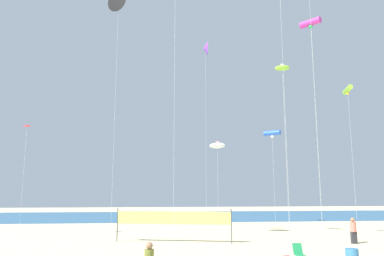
{
  "coord_description": "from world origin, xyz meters",
  "views": [
    {
      "loc": [
        -1.83,
        -17.03,
        3.85
      ],
      "look_at": [
        0.43,
        7.55,
        7.95
      ],
      "focal_mm": 34.01,
      "sensor_mm": 36.0,
      "label": 1
    }
  ],
  "objects": [
    {
      "name": "kite_red_diamond",
      "position": [
        -12.56,
        13.23,
        8.76
      ],
      "size": [
        0.57,
        0.58,
        9.02
      ],
      "color": "silver",
      "rests_on": "ground"
    },
    {
      "name": "ocean_band",
      "position": [
        0.0,
        35.35,
        0.0
      ],
      "size": [
        120.0,
        20.0,
        0.01
      ],
      "primitive_type": "cube",
      "color": "#28608C",
      "rests_on": "ground"
    },
    {
      "name": "kite_black_delta",
      "position": [
        -5.05,
        9.16,
        17.87
      ],
      "size": [
        1.69,
        1.25,
        18.75
      ],
      "color": "silver",
      "rests_on": "ground"
    },
    {
      "name": "kite_magenta_tube",
      "position": [
        12.79,
        15.19,
        19.82
      ],
      "size": [
        1.82,
        1.93,
        20.2
      ],
      "color": "silver",
      "rests_on": "ground"
    },
    {
      "name": "beachgoer_coral_shirt",
      "position": [
        11.99,
        8.37,
        0.96
      ],
      "size": [
        0.41,
        0.41,
        1.8
      ],
      "rotation": [
        0.0,
        0.0,
        5.96
      ],
      "color": "#2D2D33",
      "rests_on": "ground"
    },
    {
      "name": "kite_violet_delta",
      "position": [
        2.86,
        18.79,
        18.26
      ],
      "size": [
        0.51,
        1.47,
        19.01
      ],
      "color": "silver",
      "rests_on": "ground"
    },
    {
      "name": "kite_blue_tube",
      "position": [
        8.15,
        13.99,
        8.65
      ],
      "size": [
        1.43,
        1.25,
        8.91
      ],
      "color": "silver",
      "rests_on": "ground"
    },
    {
      "name": "kite_lime_inflatable",
      "position": [
        7.93,
        10.09,
        13.31
      ],
      "size": [
        1.3,
        0.45,
        13.71
      ],
      "color": "silver",
      "rests_on": "ground"
    },
    {
      "name": "volleyball_net",
      "position": [
        -0.71,
        10.08,
        1.64
      ],
      "size": [
        8.27,
        1.85,
        2.4
      ],
      "color": "#4C4C51",
      "rests_on": "ground"
    },
    {
      "name": "folding_beach_chair",
      "position": [
        5.78,
        2.82,
        0.47
      ],
      "size": [
        0.52,
        0.65,
        0.89
      ],
      "rotation": [
        0.0,
        0.0,
        0.72
      ],
      "color": "#1E8C4C",
      "rests_on": "ground"
    },
    {
      "name": "kite_white_inflatable",
      "position": [
        3.47,
        15.36,
        7.67
      ],
      "size": [
        1.53,
        0.62,
        8.08
      ],
      "color": "silver",
      "rests_on": "ground"
    },
    {
      "name": "kite_lime_tube",
      "position": [
        13.26,
        10.08,
        11.64
      ],
      "size": [
        0.84,
        1.84,
        11.88
      ],
      "color": "silver",
      "rests_on": "ground"
    }
  ]
}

